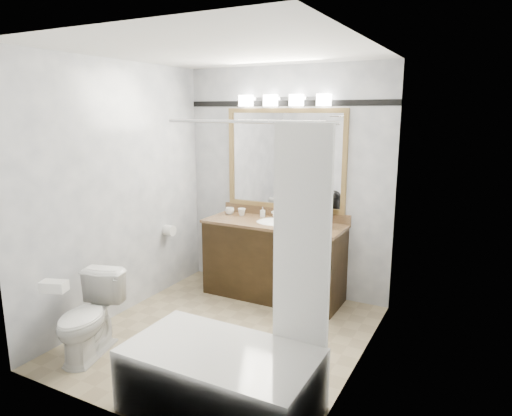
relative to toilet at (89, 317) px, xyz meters
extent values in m
cube|color=tan|center=(0.83, 0.82, -0.35)|extent=(2.40, 2.60, 0.01)
cube|color=white|center=(0.83, 0.82, 2.16)|extent=(2.40, 2.60, 0.01)
cube|color=silver|center=(0.83, 2.12, 0.91)|extent=(2.40, 0.01, 2.50)
cube|color=silver|center=(0.83, -0.49, 0.91)|extent=(2.40, 0.01, 2.50)
cube|color=silver|center=(-0.38, 0.82, 0.91)|extent=(0.01, 2.60, 2.50)
cube|color=silver|center=(2.03, 0.82, 0.91)|extent=(0.01, 2.60, 2.50)
cube|color=black|center=(0.83, 1.83, 0.07)|extent=(1.50, 0.55, 0.82)
cube|color=#9C744A|center=(0.83, 1.83, 0.49)|extent=(1.53, 0.58, 0.03)
cube|color=#9C744A|center=(0.83, 2.10, 0.56)|extent=(1.53, 0.03, 0.10)
ellipsoid|color=white|center=(0.83, 1.83, 0.48)|extent=(0.44, 0.34, 0.14)
cube|color=#9B7B46|center=(0.83, 2.10, 1.68)|extent=(1.40, 0.04, 0.05)
cube|color=#9B7B46|center=(0.83, 2.10, 0.63)|extent=(1.40, 0.04, 0.05)
cube|color=#9B7B46|center=(0.15, 2.10, 1.16)|extent=(0.05, 0.04, 1.00)
cube|color=#9B7B46|center=(1.50, 2.10, 1.16)|extent=(0.05, 0.04, 1.00)
cube|color=white|center=(0.83, 2.10, 1.16)|extent=(1.30, 0.01, 1.00)
cube|color=silver|center=(0.83, 2.09, 1.81)|extent=(0.90, 0.05, 0.03)
cube|color=white|center=(0.38, 2.04, 1.79)|extent=(0.12, 0.12, 0.12)
cube|color=white|center=(0.68, 2.04, 1.79)|extent=(0.12, 0.12, 0.12)
cube|color=white|center=(0.98, 2.04, 1.79)|extent=(0.12, 0.12, 0.12)
cube|color=white|center=(1.28, 2.04, 1.79)|extent=(0.12, 0.12, 0.12)
cube|color=black|center=(0.83, 2.11, 1.76)|extent=(2.40, 0.01, 0.06)
cube|color=white|center=(1.36, -0.10, -0.12)|extent=(1.30, 0.72, 0.45)
cylinder|color=silver|center=(1.36, 0.28, 1.61)|extent=(1.30, 0.02, 0.02)
cube|color=white|center=(1.78, 0.27, 0.83)|extent=(0.40, 0.04, 1.55)
cylinder|color=white|center=(-0.31, 1.48, 0.36)|extent=(0.11, 0.12, 0.12)
imported|color=white|center=(0.00, 0.00, 0.00)|extent=(0.54, 0.74, 0.68)
cube|color=white|center=(0.00, -0.30, 0.38)|extent=(0.22, 0.17, 0.08)
cylinder|color=black|center=(1.34, 1.85, 0.52)|extent=(0.16, 0.16, 0.02)
cylinder|color=black|center=(1.35, 1.91, 0.64)|extent=(0.14, 0.14, 0.24)
sphere|color=black|center=(1.35, 1.91, 0.76)|extent=(0.14, 0.14, 0.14)
cube|color=black|center=(1.34, 1.83, 0.71)|extent=(0.09, 0.09, 0.05)
cylinder|color=silver|center=(1.34, 1.83, 0.55)|extent=(0.05, 0.05, 0.05)
imported|color=white|center=(0.21, 1.94, 0.55)|extent=(0.11, 0.11, 0.08)
imported|color=white|center=(0.36, 1.96, 0.55)|extent=(0.10, 0.10, 0.08)
imported|color=white|center=(0.61, 2.00, 0.57)|extent=(0.07, 0.07, 0.11)
imported|color=white|center=(0.90, 1.97, 0.55)|extent=(0.09, 0.09, 0.09)
cube|color=beige|center=(0.97, 1.95, 0.52)|extent=(0.08, 0.06, 0.02)
camera|label=1|loc=(2.87, -2.47, 1.68)|focal=32.00mm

